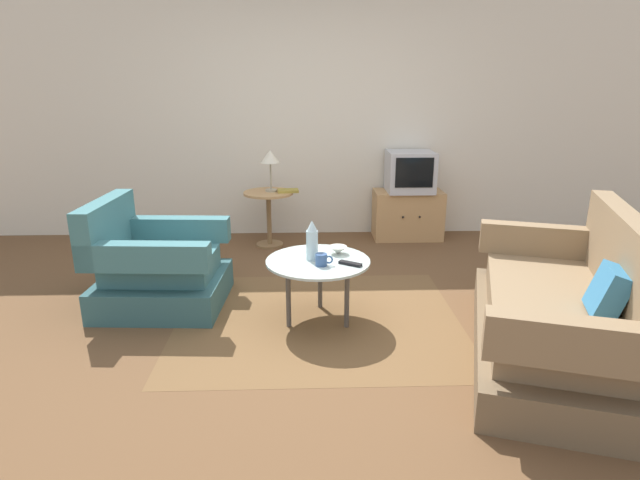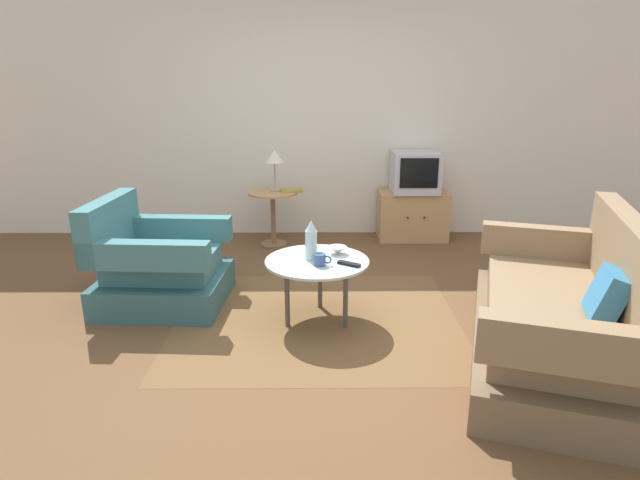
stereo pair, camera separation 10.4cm
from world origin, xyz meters
name	(u,v)px [view 2 (the right image)]	position (x,y,z in m)	size (l,w,h in m)	color
ground_plane	(320,319)	(0.00, 0.00, 0.00)	(16.00, 16.00, 0.00)	brown
back_wall	(318,114)	(0.00, 2.37, 1.35)	(9.00, 0.12, 2.70)	beige
area_rug	(317,320)	(-0.02, -0.01, 0.00)	(2.09, 1.80, 0.00)	brown
armchair	(157,268)	(-1.29, 0.33, 0.29)	(0.99, 0.91, 0.85)	#325C60
couch	(563,319)	(1.51, -0.62, 0.30)	(1.43, 2.03, 0.94)	brown
coffee_table	(317,266)	(-0.02, -0.01, 0.43)	(0.76, 0.76, 0.48)	#B2C6C1
side_table	(273,207)	(-0.48, 1.83, 0.43)	(0.52, 0.52, 0.59)	tan
tv_stand	(412,215)	(1.05, 2.07, 0.27)	(0.75, 0.43, 0.54)	tan
television	(415,172)	(1.05, 2.05, 0.76)	(0.50, 0.46, 0.44)	#B7B7BC
table_lamp	(275,158)	(-0.46, 1.85, 0.94)	(0.20, 0.20, 0.43)	#9E937A
vase	(311,241)	(-0.06, 0.00, 0.62)	(0.09, 0.09, 0.29)	silver
mug	(320,260)	(0.00, -0.12, 0.52)	(0.13, 0.08, 0.09)	#335184
bowl	(337,250)	(0.13, 0.13, 0.50)	(0.14, 0.14, 0.06)	silver
tv_remote_dark	(349,264)	(0.21, -0.12, 0.49)	(0.17, 0.13, 0.02)	black
book	(292,191)	(-0.28, 1.81, 0.61)	(0.23, 0.16, 0.03)	olive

